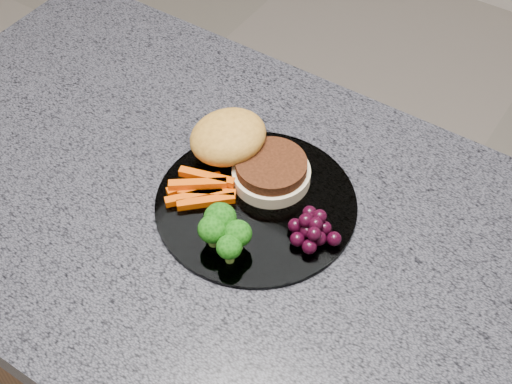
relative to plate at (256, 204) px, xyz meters
The scene contains 6 objects.
countertop 0.07m from the plate, 33.83° to the right, with size 1.20×0.60×0.04m, color #474750.
plate is the anchor object (origin of this frame).
burger 0.07m from the plate, 137.74° to the left, with size 0.18×0.11×0.06m.
carrot_sticks 0.07m from the plate, 159.30° to the right, with size 0.09×0.08×0.02m.
broccoli 0.08m from the plate, 86.91° to the right, with size 0.07×0.06×0.05m.
grape_bunch 0.09m from the plate, ahead, with size 0.07×0.06×0.03m.
Camera 1 is at (0.27, -0.46, 1.61)m, focal length 50.00 mm.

